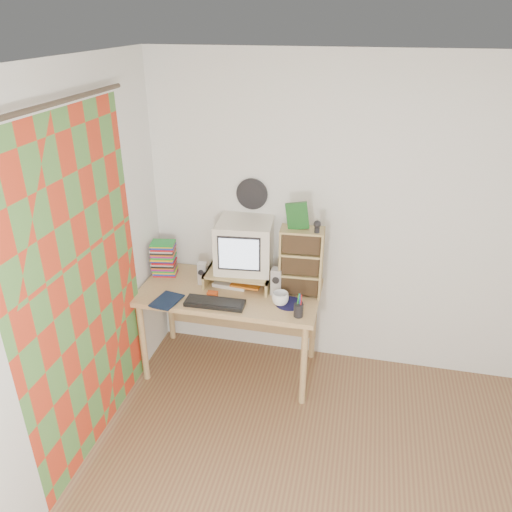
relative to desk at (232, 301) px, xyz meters
The scene contains 21 objects.
ceiling 2.59m from the desk, 54.49° to the right, with size 3.50×3.50×0.00m, color white.
back_wall 1.25m from the desk, 16.59° to the left, with size 3.50×3.50×0.00m, color white.
left_wall 1.73m from the desk, 116.51° to the right, with size 3.50×3.50×0.00m, color white.
curtain 1.29m from the desk, 125.22° to the right, with size 2.20×2.20×0.00m, color red.
wall_disc 0.87m from the desk, 70.78° to the left, with size 0.25×0.25×0.02m, color black.
desk is the anchor object (origin of this frame).
monitor_riser 0.24m from the desk, 36.34° to the left, with size 0.52×0.30×0.12m.
crt_monitor 0.47m from the desk, 46.04° to the left, with size 0.42×0.42×0.40m, color white.
speaker_left 0.33m from the desk, behind, with size 0.07×0.07×0.18m, color silver.
speaker_right 0.44m from the desk, ahead, with size 0.08×0.08×0.22m, color silver.
keyboard 0.34m from the desk, 99.20° to the right, with size 0.44×0.15×0.03m, color black.
dvd_stack 0.66m from the desk, behind, with size 0.19×0.13×0.27m, color brown, non-canonical shape.
cd_rack 0.67m from the desk, ahead, with size 0.32×0.17×0.53m, color tan.
mug 0.50m from the desk, 23.59° to the right, with size 0.13×0.13×0.10m, color white.
diary 0.61m from the desk, 147.13° to the right, with size 0.21×0.16×0.04m, color #0F1E3A.
mousepad 0.53m from the desk, 18.18° to the right, with size 0.21×0.21×0.00m, color #111036.
pen_cup 0.69m from the desk, 28.43° to the right, with size 0.07×0.07×0.14m, color black, non-canonical shape.
papers 0.16m from the desk, 44.09° to the left, with size 0.26×0.19×0.04m, color silver, non-canonical shape.
red_box 0.26m from the desk, 118.46° to the right, with size 0.08×0.05×0.04m, color #BB3F14.
game_box 0.92m from the desk, ahead, with size 0.16×0.03×0.20m, color #18541B.
webcam 0.97m from the desk, ahead, with size 0.05×0.05×0.09m, color black, non-canonical shape.
Camera 1 is at (-0.08, -1.88, 2.71)m, focal length 35.00 mm.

